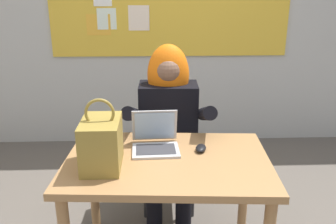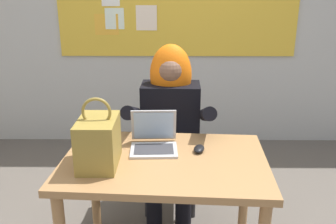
% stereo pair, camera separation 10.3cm
% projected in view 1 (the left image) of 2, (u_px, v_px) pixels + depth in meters
% --- Properties ---
extents(wall_back_bulletin, '(6.31, 2.16, 2.90)m').
position_uv_depth(wall_back_bulletin, '(170.00, 5.00, 3.67)').
color(wall_back_bulletin, '#B2B2AD').
rests_on(wall_back_bulletin, ground).
extents(desk_main, '(1.18, 0.83, 0.72)m').
position_uv_depth(desk_main, '(167.00, 174.00, 2.08)').
color(desk_main, '#A37547').
rests_on(desk_main, ground).
extents(chair_at_desk, '(0.43, 0.43, 0.90)m').
position_uv_depth(chair_at_desk, '(168.00, 141.00, 2.82)').
color(chair_at_desk, '#2D3347').
rests_on(chair_at_desk, ground).
extents(person_costumed, '(0.60, 0.61, 1.25)m').
position_uv_depth(person_costumed, '(168.00, 118.00, 2.62)').
color(person_costumed, black).
rests_on(person_costumed, ground).
extents(laptop, '(0.28, 0.27, 0.22)m').
position_uv_depth(laptop, '(155.00, 140.00, 2.16)').
color(laptop, '#B7B7BC').
rests_on(laptop, desk_main).
extents(computer_mouse, '(0.08, 0.12, 0.03)m').
position_uv_depth(computer_mouse, '(201.00, 148.00, 2.14)').
color(computer_mouse, black).
rests_on(computer_mouse, desk_main).
extents(handbag, '(0.20, 0.30, 0.38)m').
position_uv_depth(handbag, '(101.00, 143.00, 1.92)').
color(handbag, olive).
rests_on(handbag, desk_main).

